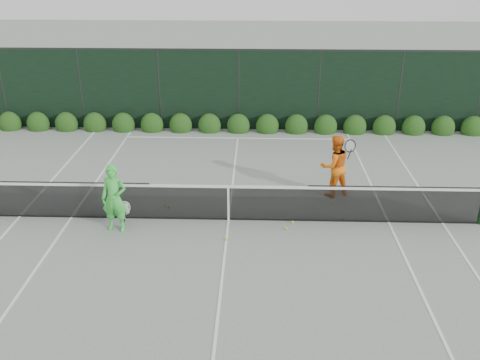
{
  "coord_description": "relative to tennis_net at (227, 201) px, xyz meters",
  "views": [
    {
      "loc": [
        0.7,
        -12.23,
        6.52
      ],
      "look_at": [
        0.29,
        0.3,
        1.0
      ],
      "focal_mm": 40.0,
      "sensor_mm": 36.0,
      "label": 1
    }
  ],
  "objects": [
    {
      "name": "player_woman",
      "position": [
        -2.73,
        -0.6,
        0.33
      ],
      "size": [
        0.67,
        0.47,
        1.73
      ],
      "rotation": [
        0.0,
        0.0,
        -0.1
      ],
      "color": "#3DD046",
      "rests_on": "ground"
    },
    {
      "name": "ground",
      "position": [
        0.02,
        0.0,
        -0.53
      ],
      "size": [
        80.0,
        80.0,
        0.0
      ],
      "primitive_type": "plane",
      "color": "gray",
      "rests_on": "ground"
    },
    {
      "name": "windscreen_fence",
      "position": [
        0.02,
        -2.71,
        0.98
      ],
      "size": [
        32.0,
        21.07,
        3.06
      ],
      "color": "black",
      "rests_on": "ground"
    },
    {
      "name": "tennis_balls",
      "position": [
        0.81,
        0.1,
        -0.5
      ],
      "size": [
        4.82,
        2.12,
        0.07
      ],
      "color": "#BCE132",
      "rests_on": "ground"
    },
    {
      "name": "player_man",
      "position": [
        2.9,
        1.62,
        0.36
      ],
      "size": [
        1.05,
        0.93,
        1.78
      ],
      "rotation": [
        0.0,
        0.0,
        3.5
      ],
      "color": "orange",
      "rests_on": "ground"
    },
    {
      "name": "tennis_net",
      "position": [
        0.0,
        0.0,
        0.0
      ],
      "size": [
        12.9,
        0.1,
        1.07
      ],
      "color": "black",
      "rests_on": "ground"
    },
    {
      "name": "court_lines",
      "position": [
        0.02,
        0.0,
        -0.53
      ],
      "size": [
        11.03,
        23.83,
        0.01
      ],
      "color": "white",
      "rests_on": "ground"
    },
    {
      "name": "hedge_row",
      "position": [
        0.02,
        7.15,
        -0.3
      ],
      "size": [
        31.66,
        0.65,
        0.94
      ],
      "color": "#16390F",
      "rests_on": "ground"
    }
  ]
}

